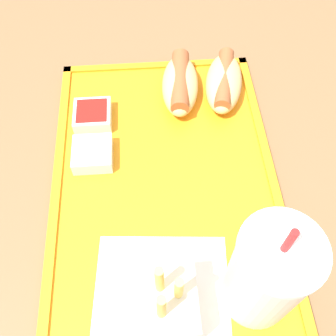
{
  "coord_description": "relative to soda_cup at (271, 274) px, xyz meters",
  "views": [
    {
      "loc": [
        0.28,
        -0.0,
        1.22
      ],
      "look_at": [
        0.01,
        0.02,
        0.8
      ],
      "focal_mm": 42.0,
      "sensor_mm": 36.0,
      "label": 1
    }
  ],
  "objects": [
    {
      "name": "ground_plane",
      "position": [
        -0.17,
        -0.11,
        -0.84
      ],
      "size": [
        8.0,
        8.0,
        0.0
      ],
      "primitive_type": "plane",
      "color": "gray"
    },
    {
      "name": "hot_dog_far",
      "position": [
        -0.31,
        0.01,
        -0.05
      ],
      "size": [
        0.13,
        0.08,
        0.04
      ],
      "color": "#DBB270",
      "rests_on": "food_tray"
    },
    {
      "name": "soda_cup",
      "position": [
        0.0,
        0.0,
        0.0
      ],
      "size": [
        0.08,
        0.08,
        0.17
      ],
      "color": "silver",
      "rests_on": "food_tray"
    },
    {
      "name": "sauce_cup_mayo",
      "position": [
        -0.2,
        -0.19,
        -0.06
      ],
      "size": [
        0.05,
        0.05,
        0.02
      ],
      "color": "silver",
      "rests_on": "food_tray"
    },
    {
      "name": "hot_dog_near",
      "position": [
        -0.31,
        -0.06,
        -0.05
      ],
      "size": [
        0.13,
        0.07,
        0.04
      ],
      "color": "#DBB270",
      "rests_on": "food_tray"
    },
    {
      "name": "sauce_cup_ketchup",
      "position": [
        -0.27,
        -0.19,
        -0.06
      ],
      "size": [
        0.05,
        0.05,
        0.02
      ],
      "color": "silver",
      "rests_on": "food_tray"
    },
    {
      "name": "dining_table",
      "position": [
        -0.17,
        -0.11,
        -0.46
      ],
      "size": [
        1.3,
        1.13,
        0.76
      ],
      "color": "brown",
      "rests_on": "ground_plane"
    },
    {
      "name": "paper_napkin",
      "position": [
        0.01,
        -0.11,
        -0.07
      ],
      "size": [
        0.19,
        0.17,
        0.0
      ],
      "color": "white",
      "rests_on": "food_tray"
    },
    {
      "name": "fries_carton",
      "position": [
        0.01,
        -0.1,
        -0.03
      ],
      "size": [
        0.07,
        0.06,
        0.12
      ],
      "color": "silver",
      "rests_on": "food_tray"
    },
    {
      "name": "food_tray",
      "position": [
        -0.16,
        -0.09,
        -0.07
      ],
      "size": [
        0.45,
        0.3,
        0.01
      ],
      "color": "orange",
      "rests_on": "dining_table"
    }
  ]
}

